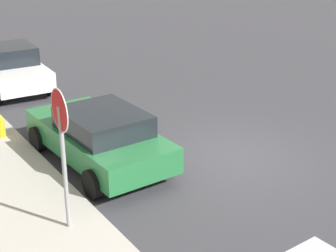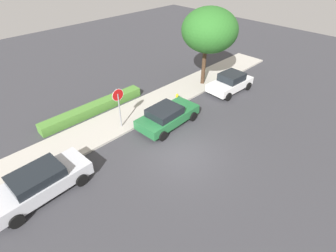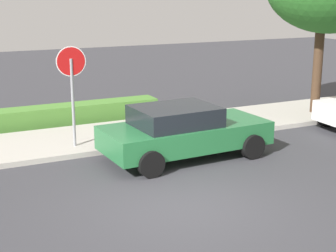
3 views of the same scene
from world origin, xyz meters
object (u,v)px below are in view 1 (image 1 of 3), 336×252
stop_sign (62,137)px  fire_hydrant (1,129)px  parked_car_green (99,135)px  parked_car_white (12,68)px

stop_sign → fire_hydrant: size_ratio=3.93×
stop_sign → parked_car_green: bearing=-37.6°
parked_car_white → fire_hydrant: parked_car_white is taller
parked_car_white → fire_hydrant: size_ratio=5.50×
stop_sign → fire_hydrant: bearing=-2.8°
parked_car_white → stop_sign: bearing=168.1°
stop_sign → fire_hydrant: (4.92, -0.24, -1.57)m
parked_car_green → fire_hydrant: 3.04m
parked_car_white → fire_hydrant: bearing=158.4°
fire_hydrant → parked_car_green: bearing=-148.7°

